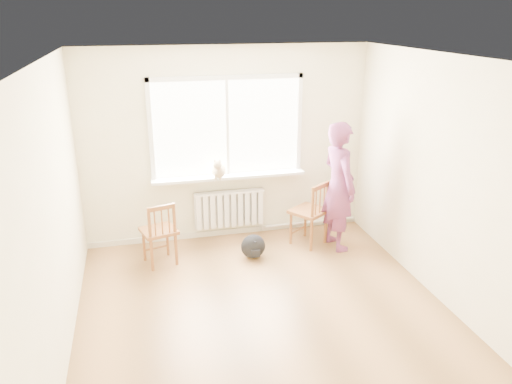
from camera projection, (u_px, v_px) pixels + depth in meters
floor at (268, 319)px, 5.34m from camera, size 4.50×4.50×0.00m
ceiling at (271, 60)px, 4.41m from camera, size 4.50×4.50×0.00m
back_wall at (227, 145)px, 6.93m from camera, size 4.00×0.01×2.70m
window at (227, 123)px, 6.80m from camera, size 2.12×0.05×1.42m
windowsill at (229, 176)px, 6.97m from camera, size 2.15×0.22×0.04m
radiator at (229, 208)px, 7.16m from camera, size 1.00×0.12×0.55m
heating_pipe at (310, 222)px, 7.59m from camera, size 1.40×0.04×0.04m
baseboard at (229, 232)px, 7.36m from camera, size 4.00×0.03×0.08m
chair_left at (160, 234)px, 6.36m from camera, size 0.52×0.50×0.86m
chair_right at (312, 214)px, 6.90m from camera, size 0.63×0.62×0.93m
person at (339, 186)px, 6.71m from camera, size 0.51×0.70×1.77m
cat at (218, 169)px, 6.81m from camera, size 0.27×0.45×0.31m
backpack at (253, 246)px, 6.62m from camera, size 0.36×0.29×0.33m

